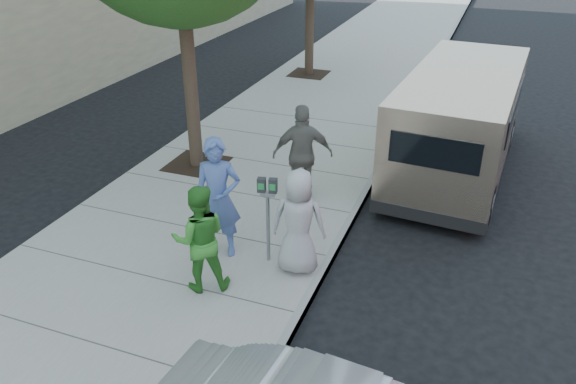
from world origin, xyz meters
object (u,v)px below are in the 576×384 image
at_px(parking_meter, 268,202).
at_px(person_gray_shirt, 299,222).
at_px(person_green_shirt, 200,239).
at_px(person_striped_polo, 303,154).
at_px(van, 460,120).
at_px(person_officer, 218,198).

xyz_separation_m(parking_meter, person_gray_shirt, (0.52, -0.06, -0.21)).
height_order(person_green_shirt, person_striped_polo, person_striped_polo).
bearing_deg(parking_meter, person_striped_polo, 82.74).
relative_size(van, person_striped_polo, 3.21).
height_order(person_officer, person_striped_polo, person_officer).
relative_size(van, person_gray_shirt, 3.63).
bearing_deg(van, person_green_shirt, -113.90).
bearing_deg(person_officer, person_gray_shirt, -18.79).
xyz_separation_m(van, person_striped_polo, (-2.56, -2.67, -0.08)).
distance_m(person_gray_shirt, person_striped_polo, 2.27).
bearing_deg(person_gray_shirt, person_officer, -9.79).
bearing_deg(van, person_gray_shirt, -107.17).
bearing_deg(person_striped_polo, person_green_shirt, 58.91).
bearing_deg(van, person_striped_polo, -129.79).
relative_size(person_green_shirt, person_striped_polo, 0.87).
relative_size(person_officer, person_green_shirt, 1.20).
relative_size(parking_meter, person_gray_shirt, 0.86).
relative_size(parking_meter, van, 0.24).
relative_size(parking_meter, person_officer, 0.73).
height_order(van, person_gray_shirt, van).
distance_m(parking_meter, person_officer, 0.81).
xyz_separation_m(person_officer, person_striped_polo, (0.64, 2.17, -0.05)).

